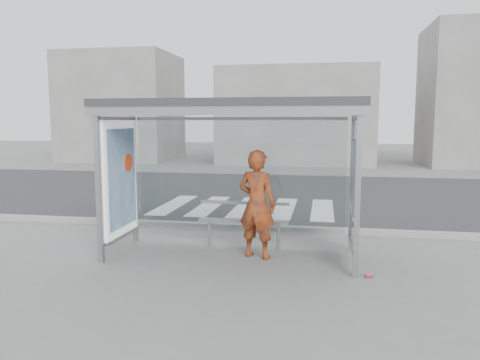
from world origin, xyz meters
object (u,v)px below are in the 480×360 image
Objects in this scene: bus_shelter at (210,139)px; soda_can at (369,276)px; bench at (244,221)px; person at (257,204)px.

soda_can is (2.57, -0.75, -1.95)m from bus_shelter.
bus_shelter reaches higher than bench.
bench is 2.49m from soda_can.
bench reaches higher than soda_can.
bus_shelter is at bearing 16.59° from person.
bench is 14.76× the size of soda_can.
soda_can is (1.77, -0.74, -0.88)m from person.
bus_shelter is at bearing 163.73° from soda_can.
person is 1.12× the size of bench.
person is 2.10m from soda_can.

